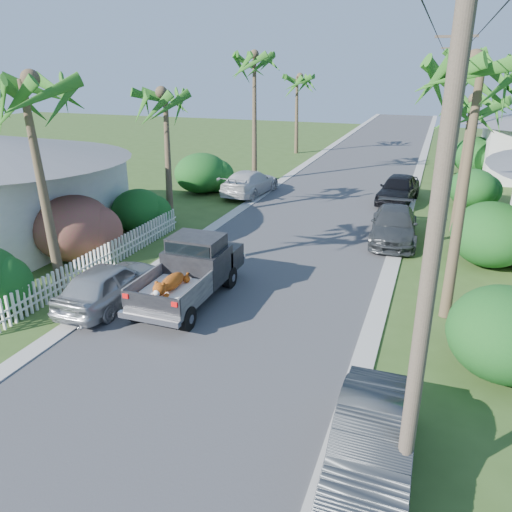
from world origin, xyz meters
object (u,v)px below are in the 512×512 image
at_px(parked_car_rf, 398,189).
at_px(palm_r_c, 464,52).
at_px(palm_l_d, 298,77).
at_px(parked_car_rn, 372,445).
at_px(palm_r_d, 461,73).
at_px(palm_r_a, 483,63).
at_px(utility_pole_a, 431,265).
at_px(parked_car_rm, 394,225).
at_px(utility_pole_b, 443,137).
at_px(utility_pole_d, 447,97).
at_px(palm_l_b, 164,93).
at_px(pickup_truck, 194,268).
at_px(parked_car_ln, 108,284).
at_px(palm_l_a, 26,81).
at_px(parked_car_lf, 250,183).
at_px(palm_r_b, 473,100).
at_px(palm_l_c, 254,56).
at_px(utility_pole_c, 446,109).

height_order(parked_car_rf, palm_r_c, palm_r_c).
distance_m(palm_l_d, palm_r_c, 15.10).
xyz_separation_m(parked_car_rn, palm_r_d, (1.50, 41.52, 6.04)).
xyz_separation_m(palm_r_a, utility_pole_a, (-0.70, -8.00, -2.82)).
xyz_separation_m(parked_car_rm, palm_l_d, (-10.52, 21.30, 5.74)).
relative_size(parked_car_rn, utility_pole_b, 0.47).
bearing_deg(utility_pole_d, palm_r_d, -73.30).
xyz_separation_m(parked_car_rn, utility_pole_d, (0.60, 44.52, 3.91)).
bearing_deg(palm_l_b, parked_car_rn, -48.89).
bearing_deg(pickup_truck, parked_car_rn, -41.73).
height_order(pickup_truck, parked_car_ln, pickup_truck).
relative_size(parked_car_rn, utility_pole_d, 0.47).
height_order(parked_car_rf, palm_r_a, palm_r_a).
relative_size(palm_l_d, utility_pole_a, 0.86).
xyz_separation_m(palm_l_a, utility_pole_a, (11.80, -5.00, -2.33)).
xyz_separation_m(parked_car_rm, palm_l_b, (-10.82, -0.70, 5.44)).
xyz_separation_m(palm_l_b, palm_r_d, (13.30, 28.00, 0.59)).
relative_size(parked_car_rn, parked_car_rm, 0.86).
bearing_deg(parked_car_rn, parked_car_lf, 115.36).
bearing_deg(utility_pole_a, palm_l_b, 131.53).
xyz_separation_m(utility_pole_a, utility_pole_d, (0.00, 45.00, 0.00)).
height_order(palm_l_a, palm_l_d, palm_l_a).
xyz_separation_m(parked_car_rf, palm_r_d, (2.90, 20.42, 5.95)).
bearing_deg(parked_car_rf, palm_r_a, -71.99).
relative_size(parked_car_rn, parked_car_ln, 1.01).
distance_m(palm_l_a, palm_r_b, 17.57).
height_order(parked_car_rf, parked_car_ln, parked_car_rf).
height_order(palm_l_d, palm_r_c, palm_r_c).
bearing_deg(parked_car_ln, palm_r_a, -163.64).
relative_size(pickup_truck, parked_car_rn, 1.22).
distance_m(palm_l_d, palm_r_d, 14.32).
distance_m(palm_l_c, utility_pole_a, 26.86).
xyz_separation_m(palm_l_a, palm_l_b, (-0.60, 9.00, -0.79)).
bearing_deg(parked_car_rf, parked_car_rm, -79.74).
relative_size(parked_car_lf, palm_r_b, 0.70).
bearing_deg(parked_car_ln, palm_l_c, -84.20).
bearing_deg(palm_l_c, palm_l_a, -90.60).
bearing_deg(parked_car_rm, palm_r_c, 76.77).
relative_size(palm_r_d, utility_pole_d, 0.89).
bearing_deg(palm_r_b, palm_l_a, -136.85).
bearing_deg(pickup_truck, palm_r_b, 51.59).
xyz_separation_m(utility_pole_a, utility_pole_c, (0.00, 30.00, 0.00)).
xyz_separation_m(palm_l_a, palm_l_d, (-0.30, 31.00, -0.49)).
height_order(parked_car_ln, palm_r_c, palm_r_c).
xyz_separation_m(palm_l_d, utility_pole_a, (12.10, -36.00, -1.84)).
bearing_deg(parked_car_lf, utility_pole_b, 157.73).
height_order(parked_car_rm, parked_car_lf, parked_car_lf).
distance_m(utility_pole_a, utility_pole_c, 30.00).
height_order(pickup_truck, utility_pole_c, utility_pole_c).
xyz_separation_m(palm_l_b, palm_l_d, (0.30, 22.00, 0.29)).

